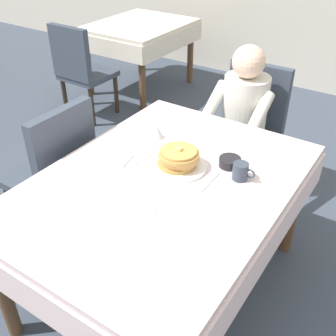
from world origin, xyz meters
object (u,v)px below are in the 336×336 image
Objects in this scene: fork_left_of_plate at (145,158)px; background_table_far at (140,34)px; knife_right_of_plate at (210,181)px; chair_diner at (249,123)px; bowl_butter at (230,162)px; cup_coffee at (241,171)px; chair_left_side at (56,168)px; syrup_pitcher at (157,132)px; spoon_near_edge at (145,204)px; breakfast_stack at (179,157)px; dining_table_main at (164,196)px; background_chair_empty at (80,67)px; plate_breakfast at (178,166)px; diner_person at (242,113)px.

background_table_far is at bearing 39.10° from fork_left_of_plate.
chair_diner is at bearing 11.31° from knife_right_of_plate.
cup_coffee is at bearing -38.90° from bowl_butter.
chair_diner is 1.00× the size of chair_left_side.
cup_coffee is 1.41× the size of syrup_pitcher.
background_table_far is (-1.67, 2.17, -0.12)m from fork_left_of_plate.
spoon_near_edge is at bearing -122.60° from cup_coffee.
breakfast_stack is at bearing -142.60° from bowl_butter.
background_table_far is at bearing 129.27° from dining_table_main.
chair_diner is 0.83× the size of background_table_far.
chair_diner is at bearing -5.12° from background_chair_empty.
dining_table_main is 0.20m from breakfast_stack.
knife_right_of_plate is at bearing -6.01° from plate_breakfast.
fork_left_of_plate is at bearing 82.76° from chair_diner.
bowl_butter reaches higher than spoon_near_edge.
chair_diner is 0.90m from syrup_pitcher.
cup_coffee is 0.63× the size of fork_left_of_plate.
breakfast_stack is at bearing -35.85° from syrup_pitcher.
chair_diner and background_chair_empty have the same top height.
chair_diner reaches higher than background_table_far.
breakfast_stack reaches higher than cup_coffee.
fork_left_of_plate reaches higher than background_table_far.
background_table_far is at bearing 136.31° from cup_coffee.
syrup_pitcher is (-0.26, 0.19, 0.03)m from plate_breakfast.
cup_coffee is 0.50m from fork_left_of_plate.
chair_left_side reaches higher than plate_breakfast.
chair_left_side is at bearing -147.35° from syrup_pitcher.
fork_left_of_plate is 0.90× the size of knife_right_of_plate.
chair_diner is 1.07m from breakfast_stack.
cup_coffee is 2.99m from background_table_far.
cup_coffee is 0.75× the size of spoon_near_edge.
spoon_near_edge is (0.22, -0.31, 0.00)m from fork_left_of_plate.
dining_table_main is 0.17m from plate_breakfast.
background_chair_empty is at bearing 55.39° from fork_left_of_plate.
dining_table_main is 0.44m from syrup_pitcher.
background_chair_empty is at bearing -90.00° from background_table_far.
fork_left_of_plate is (-0.40, -0.18, -0.02)m from bowl_butter.
knife_right_of_plate is (0.45, -0.21, -0.04)m from syrup_pitcher.
chair_left_side is at bearing -64.36° from background_table_far.
chair_left_side and background_chair_empty have the same top height.
chair_left_side is 11.63× the size of syrup_pitcher.
plate_breakfast is 0.05m from breakfast_stack.
diner_person is at bearing 13.48° from knife_right_of_plate.
cup_coffee reaches higher than dining_table_main.
chair_left_side reaches higher than bowl_butter.
chair_diner is 1.05m from cup_coffee.
cup_coffee is 0.57m from syrup_pitcher.
syrup_pitcher is at bearing 129.15° from dining_table_main.
chair_diner is 1.10m from knife_right_of_plate.
cup_coffee reaches higher than syrup_pitcher.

